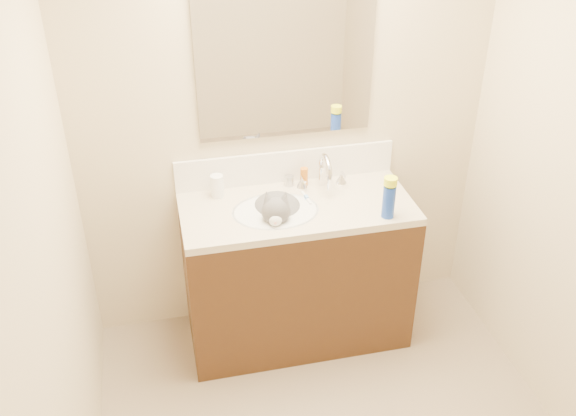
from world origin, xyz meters
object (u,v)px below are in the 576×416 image
basin (276,222)px  spray_can (389,202)px  amber_bottle (304,177)px  vanity_cabinet (297,275)px  cat (277,213)px  silver_jar (289,181)px  faucet (324,174)px  pill_bottle (217,186)px

basin → spray_can: (0.53, -0.18, 0.16)m
amber_bottle → spray_can: spray_can is taller
vanity_cabinet → cat: (-0.10, -0.00, 0.42)m
cat → silver_jar: cat is taller
vanity_cabinet → amber_bottle: 0.54m
faucet → silver_jar: faucet is taller
vanity_cabinet → amber_bottle: bearing=66.5°
faucet → spray_can: 0.42m
spray_can → faucet: bearing=124.2°
basin → spray_can: spray_can is taller
faucet → silver_jar: (-0.17, 0.07, -0.06)m
basin → silver_jar: (0.13, 0.24, 0.10)m
cat → pill_bottle: size_ratio=3.35×
basin → cat: cat is taller
faucet → amber_bottle: bearing=149.2°
faucet → pill_bottle: faucet is taller
cat → silver_jar: bearing=76.9°
cat → amber_bottle: bearing=60.3°
cat → amber_bottle: size_ratio=3.98×
basin → cat: 0.05m
faucet → spray_can: faucet is taller
vanity_cabinet → basin: basin is taller
spray_can → pill_bottle: bearing=154.2°
vanity_cabinet → cat: 0.43m
pill_bottle → amber_bottle: pill_bottle is taller
basin → faucet: size_ratio=1.61×
cat → vanity_cabinet: bearing=15.0°
vanity_cabinet → cat: bearing=-179.4°
vanity_cabinet → basin: bearing=-166.0°
silver_jar → cat: bearing=-117.5°
pill_bottle → silver_jar: size_ratio=2.15×
silver_jar → amber_bottle: amber_bottle is taller
cat → spray_can: bearing=-7.3°
spray_can → silver_jar: bearing=134.4°
cat → amber_bottle: 0.28m
vanity_cabinet → silver_jar: 0.52m
vanity_cabinet → cat: cat is taller
basin → pill_bottle: (-0.27, 0.21, 0.13)m
faucet → pill_bottle: 0.57m
cat → spray_can: spray_can is taller
basin → faucet: 0.38m
vanity_cabinet → faucet: bearing=37.3°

